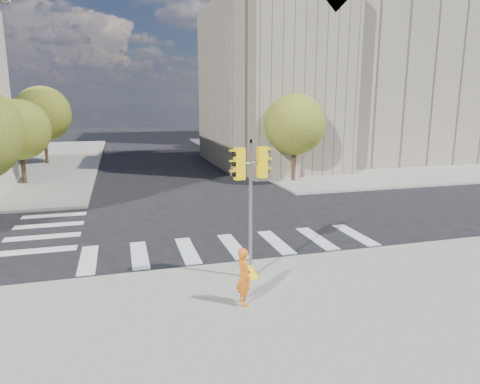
% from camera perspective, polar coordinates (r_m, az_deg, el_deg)
% --- Properties ---
extents(ground, '(160.00, 160.00, 0.00)m').
position_cam_1_polar(ground, '(18.83, -2.22, -5.28)').
color(ground, black).
rests_on(ground, ground).
extents(sidewalk_far_right, '(28.00, 40.00, 0.15)m').
position_cam_1_polar(sidewalk_far_right, '(50.07, 13.24, 5.33)').
color(sidewalk_far_right, gray).
rests_on(sidewalk_far_right, ground).
extents(civic_building, '(26.00, 16.00, 19.39)m').
position_cam_1_polar(civic_building, '(41.65, 12.95, 13.98)').
color(civic_building, gray).
rests_on(civic_building, ground).
extents(office_tower, '(20.00, 18.00, 30.00)m').
position_cam_1_polar(office_tower, '(65.68, 8.37, 20.08)').
color(office_tower, '#9EA0A3').
rests_on(office_tower, ground).
extents(tree_lw_mid, '(4.00, 4.00, 5.77)m').
position_cam_1_polar(tree_lw_mid, '(32.16, -27.34, 7.40)').
color(tree_lw_mid, '#382616').
rests_on(tree_lw_mid, ground).
extents(tree_lw_far, '(4.80, 4.80, 6.95)m').
position_cam_1_polar(tree_lw_far, '(41.98, -24.81, 9.45)').
color(tree_lw_far, '#382616').
rests_on(tree_lw_far, ground).
extents(tree_re_near, '(4.20, 4.20, 6.16)m').
position_cam_1_polar(tree_re_near, '(29.92, 7.31, 8.94)').
color(tree_re_near, '#382616').
rests_on(tree_re_near, ground).
extents(tree_re_mid, '(4.60, 4.60, 6.66)m').
position_cam_1_polar(tree_re_mid, '(41.20, 0.69, 10.25)').
color(tree_re_mid, '#382616').
rests_on(tree_re_mid, ground).
extents(tree_re_far, '(4.00, 4.00, 5.88)m').
position_cam_1_polar(tree_re_far, '(52.83, -3.07, 10.08)').
color(tree_re_far, '#382616').
rests_on(tree_re_far, ground).
extents(lamp_near, '(0.35, 0.18, 8.11)m').
position_cam_1_polar(lamp_near, '(33.79, 5.44, 10.21)').
color(lamp_near, black).
rests_on(lamp_near, sidewalk_far_right).
extents(lamp_far, '(0.35, 0.18, 8.11)m').
position_cam_1_polar(lamp_far, '(47.11, -0.83, 10.74)').
color(lamp_far, black).
rests_on(lamp_far, sidewalk_far_right).
extents(traffic_signal, '(1.08, 0.56, 4.34)m').
position_cam_1_polar(traffic_signal, '(13.17, 1.41, -3.89)').
color(traffic_signal, yellow).
rests_on(traffic_signal, sidewalk_near).
extents(photographer, '(0.45, 0.62, 1.60)m').
position_cam_1_polar(photographer, '(11.78, 0.50, -11.17)').
color(photographer, orange).
rests_on(photographer, sidewalk_near).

